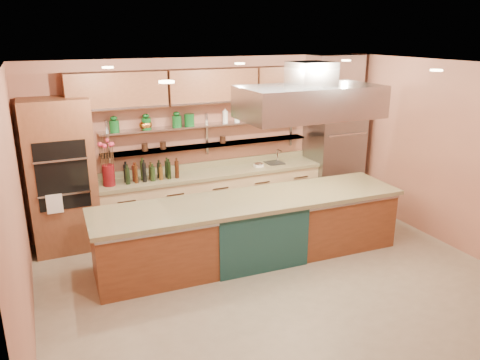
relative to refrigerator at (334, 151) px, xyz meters
name	(u,v)px	position (x,y,z in m)	size (l,w,h in m)	color
floor	(276,280)	(-2.35, -2.14, -1.06)	(6.00, 5.00, 0.02)	gray
ceiling	(281,67)	(-2.35, -2.14, 1.75)	(6.00, 5.00, 0.02)	black
wall_back	(209,141)	(-2.35, 0.36, 0.35)	(6.00, 0.04, 2.80)	#AC6A51
wall_front	(429,269)	(-2.35, -4.64, 0.35)	(6.00, 0.04, 2.80)	#AC6A51
wall_left	(17,218)	(-5.35, -2.14, 0.35)	(0.04, 5.00, 2.80)	#AC6A51
wall_right	(454,156)	(0.65, -2.14, 0.35)	(0.04, 5.00, 2.80)	#AC6A51
oven_stack	(62,176)	(-4.80, 0.04, 0.10)	(0.95, 0.64, 2.30)	brown
refrigerator	(334,151)	(0.00, 0.00, 0.00)	(0.95, 0.72, 2.10)	slate
back_counter	(214,197)	(-2.40, 0.06, -0.58)	(3.84, 0.64, 0.93)	tan
wall_shelf_lower	(209,145)	(-2.40, 0.23, 0.30)	(3.60, 0.26, 0.03)	#A5A8AC
wall_shelf_upper	(209,125)	(-2.40, 0.23, 0.65)	(3.60, 0.26, 0.03)	#A5A8AC
upper_cabinets	(212,86)	(-2.35, 0.18, 1.30)	(4.60, 0.36, 0.55)	brown
range_hood	(310,102)	(-1.48, -1.42, 1.20)	(2.00, 1.00, 0.45)	#A5A8AC
ceiling_downlights	(273,68)	(-2.35, -1.94, 1.72)	(4.00, 2.80, 0.02)	#FFE5A5
island	(251,229)	(-2.38, -1.42, -0.59)	(4.42, 0.96, 0.92)	brown
flower_vase	(109,175)	(-4.13, 0.01, 0.04)	(0.19, 0.19, 0.33)	#5D0D12
oil_bottle_cluster	(152,171)	(-3.46, 0.01, 0.03)	(0.91, 0.26, 0.29)	black
kitchen_scale	(259,164)	(-1.56, 0.01, -0.08)	(0.15, 0.11, 0.08)	white
bar_faucet	(277,156)	(-1.14, 0.11, 0.00)	(0.03, 0.03, 0.25)	silver
copper_kettle	(144,125)	(-3.49, 0.23, 0.73)	(0.16, 0.16, 0.13)	orange
green_canister	(189,120)	(-2.74, 0.23, 0.76)	(0.16, 0.16, 0.20)	#104C1B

